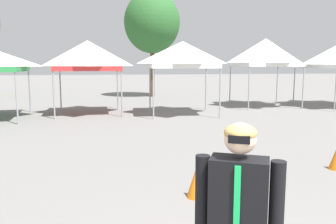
{
  "coord_description": "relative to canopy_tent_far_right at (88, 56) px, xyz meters",
  "views": [
    {
      "loc": [
        -1.24,
        -1.46,
        2.2
      ],
      "look_at": [
        -0.16,
        4.83,
        1.3
      ],
      "focal_mm": 36.69,
      "sensor_mm": 36.0,
      "label": 1
    }
  ],
  "objects": [
    {
      "name": "tree_behind_tents_right",
      "position": [
        3.77,
        7.33,
        2.33
      ],
      "size": [
        3.66,
        3.66,
        6.92
      ],
      "color": "brown",
      "rests_on": "ground"
    },
    {
      "name": "canopy_tent_left_of_center",
      "position": [
        4.05,
        -0.92,
        0.03
      ],
      "size": [
        3.01,
        3.01,
        3.16
      ],
      "color": "#9E9EA3",
      "rests_on": "ground"
    },
    {
      "name": "canopy_tent_behind_left",
      "position": [
        8.84,
        1.11,
        0.21
      ],
      "size": [
        2.97,
        2.97,
        3.49
      ],
      "color": "#9E9EA3",
      "rests_on": "ground"
    },
    {
      "name": "traffic_cone_lot_center",
      "position": [
        2.27,
        -10.32,
        -2.29
      ],
      "size": [
        0.32,
        0.32,
        0.53
      ],
      "primitive_type": "cone",
      "color": "orange",
      "rests_on": "ground"
    },
    {
      "name": "canopy_tent_far_right",
      "position": [
        0.0,
        0.0,
        0.0
      ],
      "size": [
        2.93,
        2.93,
        3.21
      ],
      "color": "#9E9EA3",
      "rests_on": "ground"
    },
    {
      "name": "person_foreground",
      "position": [
        1.81,
        -13.33,
        -1.52
      ],
      "size": [
        0.59,
        0.4,
        1.78
      ],
      "color": "#33384C",
      "rests_on": "ground"
    }
  ]
}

